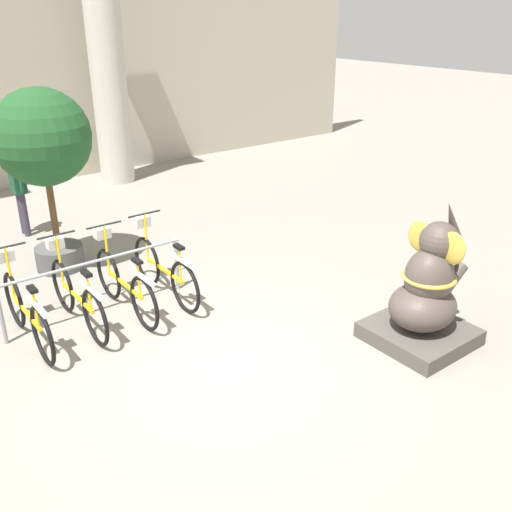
{
  "coord_description": "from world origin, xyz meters",
  "views": [
    {
      "loc": [
        -3.01,
        -4.52,
        3.72
      ],
      "look_at": [
        0.74,
        0.39,
        1.0
      ],
      "focal_mm": 40.0,
      "sensor_mm": 36.0,
      "label": 1
    }
  ],
  "objects_px": {
    "bicycle_3": "(164,268)",
    "person_pedestrian": "(18,183)",
    "bicycle_1": "(76,295)",
    "bicycle_2": "(124,282)",
    "potted_tree": "(43,146)",
    "bicycle_0": "(26,311)",
    "elephant_statue": "(426,297)"
  },
  "relations": [
    {
      "from": "bicycle_3",
      "to": "person_pedestrian",
      "type": "relative_size",
      "value": 1.12
    },
    {
      "from": "bicycle_1",
      "to": "bicycle_3",
      "type": "bearing_deg",
      "value": 1.88
    },
    {
      "from": "bicycle_3",
      "to": "bicycle_1",
      "type": "bearing_deg",
      "value": -178.12
    },
    {
      "from": "bicycle_2",
      "to": "bicycle_3",
      "type": "relative_size",
      "value": 1.0
    },
    {
      "from": "bicycle_3",
      "to": "potted_tree",
      "type": "bearing_deg",
      "value": 114.52
    },
    {
      "from": "bicycle_0",
      "to": "bicycle_3",
      "type": "bearing_deg",
      "value": 1.84
    },
    {
      "from": "bicycle_1",
      "to": "potted_tree",
      "type": "bearing_deg",
      "value": 77.08
    },
    {
      "from": "bicycle_0",
      "to": "bicycle_3",
      "type": "xyz_separation_m",
      "value": [
        1.87,
        0.06,
        0.0
      ]
    },
    {
      "from": "bicycle_2",
      "to": "person_pedestrian",
      "type": "distance_m",
      "value": 3.67
    },
    {
      "from": "bicycle_2",
      "to": "person_pedestrian",
      "type": "bearing_deg",
      "value": 92.94
    },
    {
      "from": "bicycle_0",
      "to": "person_pedestrian",
      "type": "height_order",
      "value": "person_pedestrian"
    },
    {
      "from": "bicycle_1",
      "to": "person_pedestrian",
      "type": "height_order",
      "value": "person_pedestrian"
    },
    {
      "from": "bicycle_1",
      "to": "potted_tree",
      "type": "distance_m",
      "value": 2.41
    },
    {
      "from": "bicycle_3",
      "to": "bicycle_0",
      "type": "bearing_deg",
      "value": -178.16
    },
    {
      "from": "bicycle_3",
      "to": "potted_tree",
      "type": "distance_m",
      "value": 2.48
    },
    {
      "from": "bicycle_3",
      "to": "person_pedestrian",
      "type": "height_order",
      "value": "person_pedestrian"
    },
    {
      "from": "bicycle_2",
      "to": "potted_tree",
      "type": "relative_size",
      "value": 0.65
    },
    {
      "from": "bicycle_3",
      "to": "elephant_statue",
      "type": "distance_m",
      "value": 3.46
    },
    {
      "from": "bicycle_0",
      "to": "bicycle_3",
      "type": "relative_size",
      "value": 1.0
    },
    {
      "from": "bicycle_3",
      "to": "elephant_statue",
      "type": "relative_size",
      "value": 1.02
    },
    {
      "from": "bicycle_1",
      "to": "bicycle_2",
      "type": "xyz_separation_m",
      "value": [
        0.62,
        -0.03,
        0.0
      ]
    },
    {
      "from": "bicycle_1",
      "to": "bicycle_3",
      "type": "relative_size",
      "value": 1.0
    },
    {
      "from": "bicycle_0",
      "to": "person_pedestrian",
      "type": "distance_m",
      "value": 3.81
    },
    {
      "from": "bicycle_0",
      "to": "potted_tree",
      "type": "height_order",
      "value": "potted_tree"
    },
    {
      "from": "bicycle_2",
      "to": "potted_tree",
      "type": "bearing_deg",
      "value": 96.08
    },
    {
      "from": "person_pedestrian",
      "to": "bicycle_0",
      "type": "bearing_deg",
      "value": -106.34
    },
    {
      "from": "elephant_statue",
      "to": "bicycle_3",
      "type": "bearing_deg",
      "value": 123.39
    },
    {
      "from": "potted_tree",
      "to": "person_pedestrian",
      "type": "bearing_deg",
      "value": 89.56
    },
    {
      "from": "bicycle_3",
      "to": "elephant_statue",
      "type": "xyz_separation_m",
      "value": [
        1.9,
        -2.89,
        0.16
      ]
    },
    {
      "from": "bicycle_2",
      "to": "bicycle_1",
      "type": "bearing_deg",
      "value": 177.07
    },
    {
      "from": "bicycle_0",
      "to": "potted_tree",
      "type": "xyz_separation_m",
      "value": [
        1.05,
        1.87,
        1.48
      ]
    },
    {
      "from": "potted_tree",
      "to": "bicycle_3",
      "type": "bearing_deg",
      "value": -65.48
    }
  ]
}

